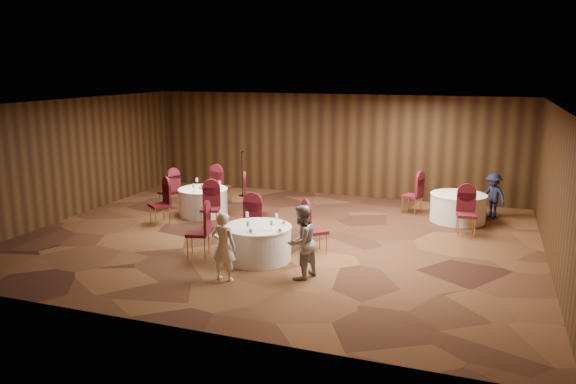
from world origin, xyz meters
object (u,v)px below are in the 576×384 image
(mic_stand, at_px, (242,183))
(woman_a, at_px, (224,246))
(woman_b, at_px, (301,242))
(table_left, at_px, (203,202))
(man_c, at_px, (493,195))
(table_right, at_px, (458,207))
(table_main, at_px, (258,243))

(mic_stand, relative_size, woman_a, 1.06)
(woman_a, distance_m, woman_b, 1.49)
(table_left, relative_size, woman_b, 0.93)
(woman_a, bearing_deg, man_c, -125.76)
(woman_a, height_order, man_c, woman_a)
(mic_stand, height_order, woman_a, mic_stand)
(table_right, xyz_separation_m, mic_stand, (-6.63, 0.79, 0.03))
(woman_b, xyz_separation_m, man_c, (3.48, 6.05, -0.12))
(table_right, relative_size, woman_b, 1.00)
(man_c, bearing_deg, mic_stand, -142.39)
(table_right, distance_m, mic_stand, 6.68)
(table_left, height_order, mic_stand, mic_stand)
(man_c, bearing_deg, woman_a, -88.05)
(table_main, xyz_separation_m, woman_b, (1.20, -0.70, 0.36))
(mic_stand, bearing_deg, table_left, -91.48)
(table_main, bearing_deg, table_left, 134.53)
(mic_stand, bearing_deg, table_main, -62.59)
(woman_a, bearing_deg, table_right, -123.69)
(table_main, distance_m, table_left, 4.08)
(woman_a, bearing_deg, table_main, -96.62)
(table_main, relative_size, man_c, 1.17)
(table_main, bearing_deg, woman_b, -30.28)
(table_right, relative_size, man_c, 1.19)
(mic_stand, xyz_separation_m, woman_b, (4.00, -6.10, 0.32))
(mic_stand, bearing_deg, table_right, -6.78)
(table_right, height_order, mic_stand, mic_stand)
(woman_a, xyz_separation_m, man_c, (4.84, 6.66, -0.07))
(table_main, relative_size, table_left, 1.05)
(table_main, height_order, mic_stand, mic_stand)
(woman_a, bearing_deg, mic_stand, -68.24)
(table_main, xyz_separation_m, man_c, (4.69, 5.35, 0.24))
(table_left, bearing_deg, mic_stand, 88.52)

